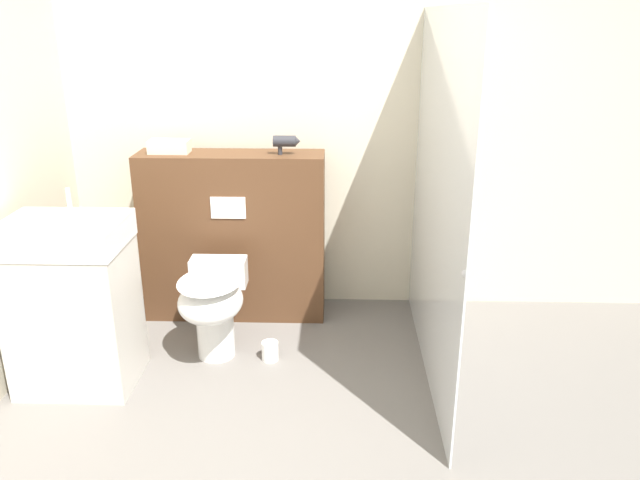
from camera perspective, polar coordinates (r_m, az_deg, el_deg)
ground_plane at (r=3.00m, az=-4.20°, el=-20.76°), size 12.00×12.00×0.00m
wall_back at (r=4.21m, az=-2.04°, el=10.34°), size 8.00×0.06×2.50m
partition_panel at (r=4.19m, az=-7.87°, el=0.34°), size 1.20×0.32×1.12m
shower_glass at (r=3.40m, az=10.55°, el=3.26°), size 0.04×1.78×1.99m
toilet at (r=3.73m, az=-9.76°, el=-5.72°), size 0.37×0.57×0.55m
sink_vanity at (r=3.64m, az=-21.63°, el=-5.45°), size 0.62×0.48×1.09m
hair_drier at (r=3.94m, az=-3.15°, el=8.97°), size 0.17×0.07×0.12m
folded_towel at (r=4.11m, az=-13.61°, el=8.32°), size 0.25×0.13×0.08m
spare_toilet_roll at (r=3.80m, az=-4.59°, el=-10.08°), size 0.10×0.10×0.12m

